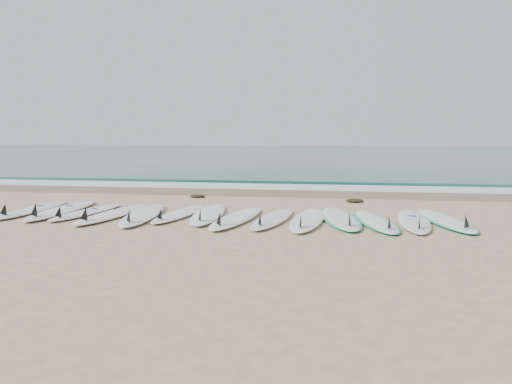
# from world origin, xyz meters

# --- Properties ---
(ground) EXTENTS (120.00, 120.00, 0.00)m
(ground) POSITION_xyz_m (0.00, 0.00, 0.00)
(ground) COLOR tan
(ocean) EXTENTS (120.00, 55.00, 0.03)m
(ocean) POSITION_xyz_m (0.00, 32.50, 0.01)
(ocean) COLOR #1B5950
(ocean) RESTS_ON ground
(wet_sand_band) EXTENTS (120.00, 1.80, 0.01)m
(wet_sand_band) POSITION_xyz_m (0.00, 4.10, 0.01)
(wet_sand_band) COLOR #72634B
(wet_sand_band) RESTS_ON ground
(foam_band) EXTENTS (120.00, 1.40, 0.04)m
(foam_band) POSITION_xyz_m (0.00, 5.50, 0.02)
(foam_band) COLOR silver
(foam_band) RESTS_ON ground
(wave_crest) EXTENTS (120.00, 1.00, 0.10)m
(wave_crest) POSITION_xyz_m (0.00, 7.00, 0.05)
(wave_crest) COLOR #1B5950
(wave_crest) RESTS_ON ground
(surfboard_0) EXTENTS (0.63, 2.55, 0.32)m
(surfboard_0) POSITION_xyz_m (-3.96, 0.04, 0.06)
(surfboard_0) COLOR white
(surfboard_0) RESTS_ON ground
(surfboard_1) EXTENTS (0.76, 2.81, 0.36)m
(surfboard_1) POSITION_xyz_m (-3.33, 0.06, 0.06)
(surfboard_1) COLOR white
(surfboard_1) RESTS_ON ground
(surfboard_2) EXTENTS (0.73, 2.34, 0.29)m
(surfboard_2) POSITION_xyz_m (-2.75, -0.05, 0.05)
(surfboard_2) COLOR white
(surfboard_2) RESTS_ON ground
(surfboard_3) EXTENTS (0.75, 2.66, 0.34)m
(surfboard_3) POSITION_xyz_m (-2.12, -0.21, 0.06)
(surfboard_3) COLOR white
(surfboard_3) RESTS_ON ground
(surfboard_4) EXTENTS (0.96, 2.77, 0.35)m
(surfboard_4) POSITION_xyz_m (-1.51, -0.23, 0.06)
(surfboard_4) COLOR silver
(surfboard_4) RESTS_ON ground
(surfboard_5) EXTENTS (0.70, 2.38, 0.30)m
(surfboard_5) POSITION_xyz_m (-0.89, 0.05, 0.05)
(surfboard_5) COLOR white
(surfboard_5) RESTS_ON ground
(surfboard_6) EXTENTS (0.83, 2.68, 0.34)m
(surfboard_6) POSITION_xyz_m (-0.33, 0.09, 0.06)
(surfboard_6) COLOR white
(surfboard_6) RESTS_ON ground
(surfboard_7) EXTENTS (0.81, 2.65, 0.33)m
(surfboard_7) POSITION_xyz_m (0.28, -0.28, 0.06)
(surfboard_7) COLOR white
(surfboard_7) RESTS_ON ground
(surfboard_8) EXTENTS (0.77, 2.44, 0.31)m
(surfboard_8) POSITION_xyz_m (0.93, -0.22, 0.05)
(surfboard_8) COLOR silver
(surfboard_8) RESTS_ON ground
(surfboard_9) EXTENTS (0.69, 2.63, 0.33)m
(surfboard_9) POSITION_xyz_m (1.56, -0.24, 0.06)
(surfboard_9) COLOR white
(surfboard_9) RESTS_ON ground
(surfboard_10) EXTENTS (1.03, 2.67, 0.33)m
(surfboard_10) POSITION_xyz_m (2.12, 0.06, 0.05)
(surfboard_10) COLOR white
(surfboard_10) RESTS_ON ground
(surfboard_11) EXTENTS (0.97, 2.43, 0.30)m
(surfboard_11) POSITION_xyz_m (2.74, -0.16, 0.04)
(surfboard_11) COLOR white
(surfboard_11) RESTS_ON ground
(surfboard_12) EXTENTS (0.66, 2.55, 0.32)m
(surfboard_12) POSITION_xyz_m (3.39, -0.05, 0.06)
(surfboard_12) COLOR white
(surfboard_12) RESTS_ON ground
(surfboard_13) EXTENTS (0.98, 2.57, 0.32)m
(surfboard_13) POSITION_xyz_m (3.95, 0.14, 0.05)
(surfboard_13) COLOR white
(surfboard_13) RESTS_ON ground
(seaweed_near) EXTENTS (0.39, 0.30, 0.08)m
(seaweed_near) POSITION_xyz_m (-1.34, 2.85, 0.04)
(seaweed_near) COLOR black
(seaweed_near) RESTS_ON ground
(seaweed_far) EXTENTS (0.41, 0.32, 0.08)m
(seaweed_far) POSITION_xyz_m (2.46, 2.60, 0.04)
(seaweed_far) COLOR black
(seaweed_far) RESTS_ON ground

